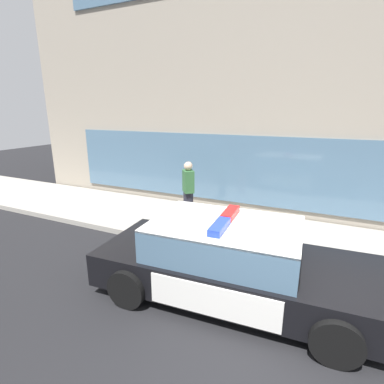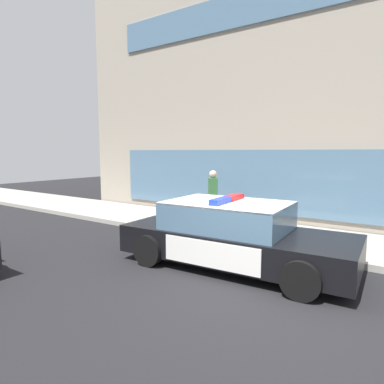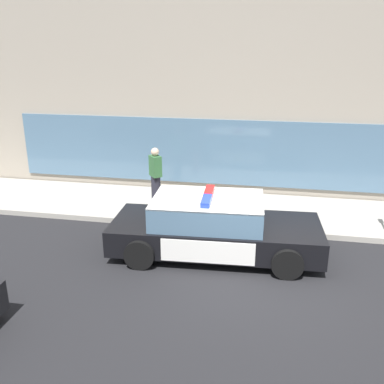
% 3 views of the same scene
% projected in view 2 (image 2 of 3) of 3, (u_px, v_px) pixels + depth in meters
% --- Properties ---
extents(ground, '(48.00, 48.00, 0.00)m').
position_uv_depth(ground, '(261.00, 292.00, 5.79)').
color(ground, black).
extents(sidewalk, '(48.00, 2.90, 0.15)m').
position_uv_depth(sidewalk, '(316.00, 242.00, 8.78)').
color(sidewalk, '#A39E93').
rests_on(sidewalk, ground).
extents(police_cruiser, '(4.93, 2.34, 1.49)m').
position_uv_depth(police_cruiser, '(233.00, 235.00, 7.08)').
color(police_cruiser, black).
rests_on(police_cruiser, ground).
extents(fire_hydrant, '(0.34, 0.39, 0.73)m').
position_uv_depth(fire_hydrant, '(215.00, 219.00, 9.58)').
color(fire_hydrant, red).
rests_on(fire_hydrant, sidewalk).
extents(pedestrian_on_sidewalk, '(0.45, 0.47, 1.71)m').
position_uv_depth(pedestrian_on_sidewalk, '(213.00, 197.00, 10.44)').
color(pedestrian_on_sidewalk, '#23232D').
rests_on(pedestrian_on_sidewalk, sidewalk).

